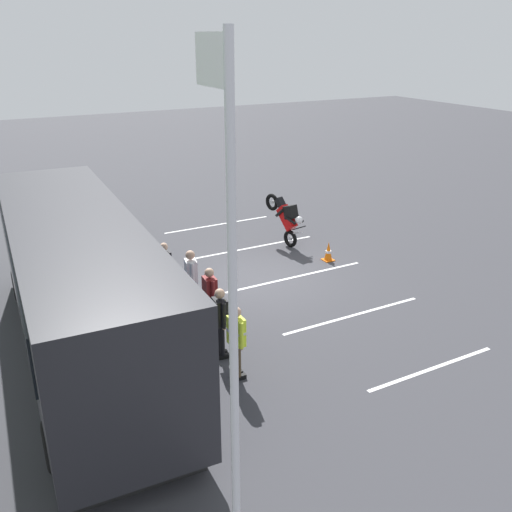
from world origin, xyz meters
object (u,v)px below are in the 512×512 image
tour_bus (79,289)px  flagpole (234,431)px  spectator_right (191,277)px  stunt_motorcycle (286,217)px  spectator_far_right (165,266)px  spectator_centre (210,295)px  spectator_far_left (236,337)px  spectator_left (220,317)px  parked_motorcycle_silver (160,306)px  traffic_cone (328,252)px

tour_bus → flagpole: 8.09m
spectator_right → stunt_motorcycle: stunt_motorcycle is taller
tour_bus → spectator_far_right: 3.26m
spectator_far_right → flagpole: 10.40m
spectator_centre → spectator_far_right: bearing=8.8°
spectator_far_right → spectator_far_left: bearing=-179.8°
spectator_left → stunt_motorcycle: (5.61, -5.05, 0.03)m
spectator_far_left → tour_bus: bearing=46.2°
spectator_left → flagpole: size_ratio=0.25×
parked_motorcycle_silver → spectator_right: bearing=-85.4°
spectator_centre → traffic_cone: 5.88m
stunt_motorcycle → tour_bus: bearing=117.6°
spectator_far_right → spectator_left: bearing=-178.8°
spectator_far_left → traffic_cone: (4.67, -5.59, -0.70)m
spectator_far_left → spectator_right: (3.16, -0.27, 0.07)m
spectator_far_left → flagpole: size_ratio=0.24×
spectator_far_left → spectator_left: (0.92, -0.06, 0.01)m
tour_bus → spectator_right: (0.66, -2.88, -0.57)m
spectator_left → flagpole: 7.28m
spectator_centre → spectator_far_right: (2.24, 0.35, -0.02)m
spectator_left → parked_motorcycle_silver: size_ratio=0.83×
spectator_left → traffic_cone: (3.74, -5.54, -0.71)m
stunt_motorcycle → flagpole: bearing=147.0°
tour_bus → traffic_cone: bearing=-75.2°
spectator_centre → traffic_cone: (2.54, -5.26, -0.70)m
spectator_left → flagpole: flagpole is taller
parked_motorcycle_silver → spectator_centre: bearing=-135.2°
parked_motorcycle_silver → stunt_motorcycle: 6.71m
parked_motorcycle_silver → traffic_cone: size_ratio=3.26×
spectator_centre → stunt_motorcycle: size_ratio=0.88×
spectator_left → spectator_far_left: bearing=176.4°
tour_bus → spectator_far_left: size_ratio=6.11×
spectator_centre → traffic_cone: bearing=-64.2°
spectator_far_left → flagpole: bearing=153.9°
spectator_left → spectator_centre: bearing=-13.0°
parked_motorcycle_silver → flagpole: (-8.49, 2.02, 2.93)m
spectator_left → spectator_far_right: spectator_left is taller
spectator_far_left → spectator_centre: 2.15m
flagpole → traffic_cone: 13.37m
spectator_right → flagpole: (-8.56, 2.91, 2.34)m
tour_bus → spectator_centre: tour_bus is taller
spectator_far_left → stunt_motorcycle: 8.29m
stunt_motorcycle → traffic_cone: 2.07m
tour_bus → traffic_cone: 8.59m
stunt_motorcycle → spectator_centre: bearing=132.8°
stunt_motorcycle → flagpole: 14.42m
tour_bus → spectator_centre: (-0.38, -2.94, -0.64)m
tour_bus → stunt_motorcycle: tour_bus is taller
spectator_right → spectator_far_left: bearing=175.1°
tour_bus → spectator_far_right: tour_bus is taller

